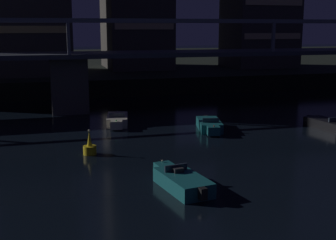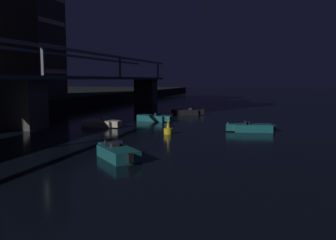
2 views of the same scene
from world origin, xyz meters
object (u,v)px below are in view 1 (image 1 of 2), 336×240
at_px(river_bridge, 68,68).
at_px(speedboat_near_right, 329,124).
at_px(channel_buoy, 90,148).
at_px(speedboat_near_center, 210,125).
at_px(speedboat_far_center, 117,120).
at_px(speedboat_mid_right, 181,181).

distance_m(river_bridge, speedboat_near_right, 25.71).
bearing_deg(speedboat_near_right, channel_buoy, -173.06).
xyz_separation_m(river_bridge, channel_buoy, (0.31, -17.06, -4.02)).
distance_m(speedboat_near_center, speedboat_near_right, 10.21).
relative_size(speedboat_far_center, channel_buoy, 2.97).
bearing_deg(speedboat_far_center, river_bridge, 114.86).
bearing_deg(speedboat_far_center, channel_buoy, -110.22).
bearing_deg(speedboat_near_center, speedboat_near_right, -13.58).
xyz_separation_m(river_bridge, speedboat_far_center, (3.67, -7.93, -4.08)).
xyz_separation_m(speedboat_near_center, channel_buoy, (-10.54, -4.89, 0.06)).
relative_size(river_bridge, channel_buoy, 52.11).
bearing_deg(river_bridge, speedboat_near_right, -35.04).
height_order(speedboat_near_right, speedboat_far_center, same).
bearing_deg(river_bridge, speedboat_mid_right, -80.11).
bearing_deg(speedboat_mid_right, speedboat_near_right, 32.74).
bearing_deg(speedboat_near_center, river_bridge, 131.72).
relative_size(speedboat_near_center, speedboat_far_center, 1.00).
relative_size(river_bridge, speedboat_near_center, 17.59).
distance_m(speedboat_mid_right, speedboat_far_center, 17.20).
bearing_deg(speedboat_near_right, river_bridge, 144.96).
height_order(river_bridge, speedboat_far_center, river_bridge).
bearing_deg(channel_buoy, speedboat_far_center, 69.78).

